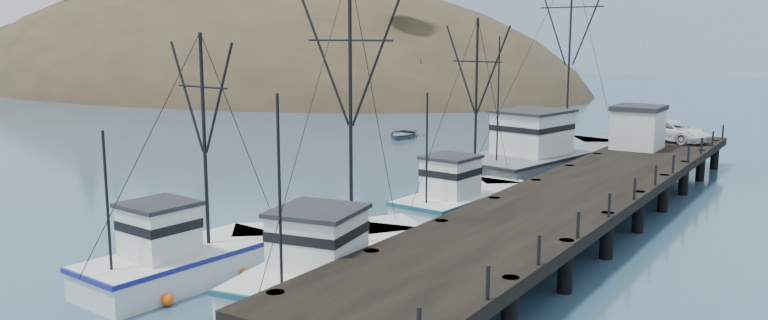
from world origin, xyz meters
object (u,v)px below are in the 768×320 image
(pier, at_px, (585,192))
(work_vessel, at_px, (551,158))
(pickup_truck, at_px, (673,131))
(trawler_near, at_px, (339,263))
(trawler_mid, at_px, (191,259))
(motorboat, at_px, (403,137))
(trawler_far, at_px, (465,199))
(pier_shed, at_px, (638,127))

(pier, distance_m, work_vessel, 12.68)
(pickup_truck, bearing_deg, trawler_near, -165.77)
(trawler_mid, height_order, work_vessel, work_vessel)
(work_vessel, bearing_deg, pier, -61.88)
(trawler_near, bearing_deg, trawler_mid, -151.61)
(trawler_near, distance_m, motorboat, 39.98)
(trawler_far, relative_size, work_vessel, 0.59)
(trawler_near, xyz_separation_m, pickup_truck, (5.11, 31.72, 1.89))
(trawler_far, bearing_deg, motorboat, 128.29)
(trawler_far, height_order, pickup_truck, trawler_far)
(trawler_mid, distance_m, pickup_truck, 36.00)
(trawler_near, relative_size, trawler_mid, 1.24)
(pickup_truck, height_order, motorboat, pickup_truck)
(pier, xyz_separation_m, motorboat, (-23.94, 21.46, -1.69))
(work_vessel, height_order, motorboat, work_vessel)
(trawler_mid, distance_m, motorboat, 40.40)
(trawler_far, bearing_deg, pier, 11.82)
(trawler_far, bearing_deg, pickup_truck, 72.29)
(trawler_far, bearing_deg, work_vessel, 89.84)
(pier, xyz_separation_m, pier_shed, (-1.06, 13.37, 1.73))
(pier, distance_m, trawler_far, 6.20)
(trawler_mid, height_order, pickup_truck, trawler_mid)
(pier_shed, bearing_deg, pickup_truck, 75.45)
(pier_shed, bearing_deg, pier, -85.46)
(trawler_near, relative_size, pickup_truck, 2.38)
(trawler_near, xyz_separation_m, motorboat, (-18.98, 35.18, -0.82))
(pier_shed, height_order, motorboat, pier_shed)
(trawler_near, height_order, trawler_mid, trawler_near)
(pier, xyz_separation_m, work_vessel, (-5.97, 11.18, -0.46))
(trawler_near, bearing_deg, pier_shed, 81.80)
(pier, xyz_separation_m, trawler_far, (-6.01, -1.26, -0.87))
(work_vessel, bearing_deg, pickup_truck, 48.15)
(pier, bearing_deg, motorboat, 138.13)
(pier, height_order, trawler_mid, trawler_mid)
(pickup_truck, relative_size, motorboat, 1.06)
(trawler_far, distance_m, pickup_truck, 20.30)
(trawler_far, distance_m, motorboat, 28.95)
(pier, distance_m, trawler_mid, 19.32)
(work_vessel, height_order, pickup_truck, work_vessel)
(motorboat, bearing_deg, pier_shed, -34.11)
(pier_shed, distance_m, pickup_truck, 4.83)
(motorboat, bearing_deg, pier, -56.52)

